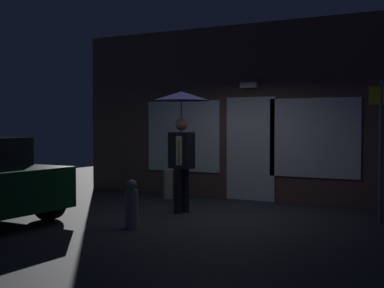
% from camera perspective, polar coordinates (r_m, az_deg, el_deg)
% --- Properties ---
extents(ground_plane, '(18.00, 18.00, 0.00)m').
position_cam_1_polar(ground_plane, '(9.84, 1.06, -7.41)').
color(ground_plane, '#2D2D33').
extents(building_facade, '(8.60, 0.48, 3.77)m').
position_cam_1_polar(building_facade, '(11.83, 6.43, 3.23)').
color(building_facade, brown).
rests_on(building_facade, ground).
extents(person_with_umbrella, '(1.05, 1.05, 2.22)m').
position_cam_1_polar(person_with_umbrella, '(9.95, -1.12, 2.31)').
color(person_with_umbrella, black).
rests_on(person_with_umbrella, ground).
extents(street_sign_post, '(0.40, 0.07, 2.34)m').
position_cam_1_polar(street_sign_post, '(9.45, 19.14, 0.19)').
color(street_sign_post, '#595B60').
rests_on(street_sign_post, ground).
extents(sidewalk_bollard, '(0.21, 0.21, 0.63)m').
position_cam_1_polar(sidewalk_bollard, '(11.96, -2.51, -4.20)').
color(sidewalk_bollard, '#9E998E').
rests_on(sidewalk_bollard, ground).
extents(sidewalk_bollard_2, '(0.24, 0.24, 0.48)m').
position_cam_1_polar(sidewalk_bollard_2, '(11.18, -1.25, -5.02)').
color(sidewalk_bollard_2, '#B2A899').
rests_on(sidewalk_bollard_2, ground).
extents(fire_hydrant, '(0.20, 0.20, 0.76)m').
position_cam_1_polar(fire_hydrant, '(8.61, -6.32, -6.39)').
color(fire_hydrant, gray).
rests_on(fire_hydrant, ground).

